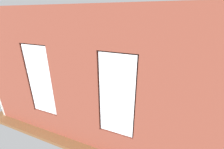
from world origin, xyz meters
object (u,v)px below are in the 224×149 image
(couch_by_window, at_px, (72,112))
(potted_plant_between_couches, at_px, (112,116))
(cup_ceramic, at_px, (119,84))
(candle_jar, at_px, (127,82))
(coffee_table, at_px, (118,84))
(remote_black, at_px, (115,81))
(potted_plant_near_tv, at_px, (51,83))
(media_console, at_px, (59,82))
(papasan_chair, at_px, (132,72))
(potted_plant_beside_window_right, at_px, (28,93))
(potted_plant_corner_near_left, at_px, (182,73))
(table_plant_small, at_px, (118,81))
(potted_plant_mid_room_small, at_px, (136,80))
(couch_left, at_px, (177,102))
(tv_flatscreen, at_px, (57,69))
(remote_silver, at_px, (108,82))

(couch_by_window, bearing_deg, potted_plant_between_couches, -178.15)
(cup_ceramic, xyz_separation_m, candle_jar, (-0.30, -0.27, 0.01))
(coffee_table, relative_size, cup_ceramic, 15.62)
(remote_black, bearing_deg, candle_jar, -63.56)
(potted_plant_near_tv, bearing_deg, media_console, -61.48)
(media_console, bearing_deg, remote_black, -163.10)
(cup_ceramic, relative_size, media_console, 0.09)
(papasan_chair, relative_size, potted_plant_between_couches, 0.95)
(coffee_table, distance_m, potted_plant_beside_window_right, 3.65)
(couch_by_window, distance_m, media_console, 2.81)
(potted_plant_corner_near_left, bearing_deg, potted_plant_near_tv, 34.75)
(cup_ceramic, distance_m, potted_plant_between_couches, 2.44)
(table_plant_small, xyz_separation_m, potted_plant_mid_room_small, (-0.68, -0.63, -0.10))
(couch_by_window, bearing_deg, potted_plant_near_tv, -27.44)
(cup_ceramic, relative_size, potted_plant_mid_room_small, 0.16)
(couch_left, distance_m, cup_ceramic, 2.50)
(couch_left, height_order, tv_flatscreen, tv_flatscreen)
(candle_jar, relative_size, potted_plant_beside_window_right, 0.08)
(couch_left, relative_size, papasan_chair, 1.90)
(table_plant_small, bearing_deg, tv_flatscreen, 13.83)
(papasan_chair, bearing_deg, media_console, 35.99)
(coffee_table, distance_m, potted_plant_near_tv, 2.90)
(table_plant_small, height_order, remote_silver, table_plant_small)
(candle_jar, height_order, papasan_chair, papasan_chair)
(remote_black, distance_m, media_console, 2.79)
(media_console, xyz_separation_m, potted_plant_beside_window_right, (-0.36, 1.93, 0.46))
(cup_ceramic, distance_m, potted_plant_near_tv, 2.90)
(potted_plant_beside_window_right, bearing_deg, coffee_table, -133.39)
(candle_jar, height_order, potted_plant_near_tv, potted_plant_near_tv)
(potted_plant_mid_room_small, relative_size, potted_plant_near_tv, 0.47)
(potted_plant_beside_window_right, bearing_deg, potted_plant_between_couches, -177.18)
(potted_plant_corner_near_left, relative_size, potted_plant_near_tv, 0.88)
(papasan_chair, distance_m, potted_plant_mid_room_small, 1.00)
(potted_plant_corner_near_left, bearing_deg, potted_plant_between_couches, 65.09)
(couch_by_window, bearing_deg, remote_black, -101.44)
(remote_silver, bearing_deg, cup_ceramic, -50.39)
(cup_ceramic, bearing_deg, couch_by_window, 70.95)
(papasan_chair, bearing_deg, potted_plant_mid_room_small, 117.18)
(potted_plant_mid_room_small, distance_m, potted_plant_corner_near_left, 2.37)
(potted_plant_between_couches, bearing_deg, tv_flatscreen, -26.31)
(table_plant_small, relative_size, remote_silver, 1.15)
(remote_silver, xyz_separation_m, potted_plant_near_tv, (1.87, 1.57, 0.33))
(potted_plant_mid_room_small, height_order, potted_plant_beside_window_right, potted_plant_beside_window_right)
(tv_flatscreen, bearing_deg, media_console, 90.00)
(table_plant_small, distance_m, potted_plant_mid_room_small, 0.94)
(remote_black, distance_m, potted_plant_corner_near_left, 3.38)
(potted_plant_between_couches, bearing_deg, papasan_chair, -82.66)
(couch_by_window, height_order, cup_ceramic, couch_by_window)
(potted_plant_corner_near_left, bearing_deg, papasan_chair, 6.20)
(couch_left, bearing_deg, remote_silver, -93.43)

